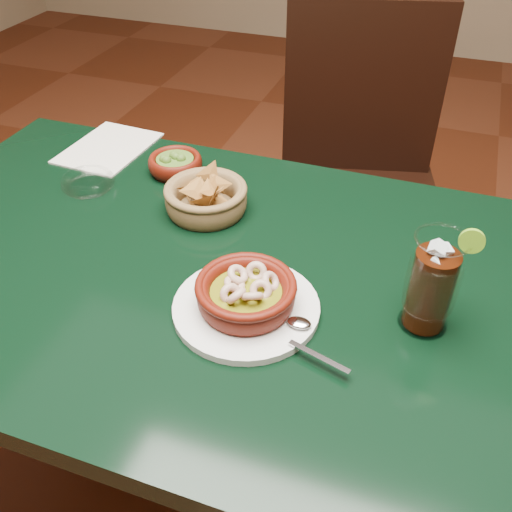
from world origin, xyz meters
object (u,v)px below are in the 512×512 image
(shrimp_plate, at_px, (246,297))
(cola_drink, at_px, (432,284))
(dining_chair, at_px, (357,180))
(dining_table, at_px, (189,300))
(chip_basket, at_px, (206,198))

(shrimp_plate, bearing_deg, cola_drink, 13.82)
(cola_drink, bearing_deg, dining_chair, 107.51)
(dining_table, xyz_separation_m, chip_basket, (-0.03, 0.15, 0.13))
(shrimp_plate, xyz_separation_m, cola_drink, (0.27, 0.07, 0.05))
(dining_table, relative_size, shrimp_plate, 3.99)
(dining_chair, height_order, shrimp_plate, dining_chair)
(dining_chair, bearing_deg, cola_drink, -72.49)
(dining_table, distance_m, shrimp_plate, 0.21)
(shrimp_plate, relative_size, cola_drink, 1.62)
(dining_table, bearing_deg, chip_basket, 99.32)
(dining_chair, relative_size, shrimp_plate, 3.31)
(dining_chair, bearing_deg, dining_table, -104.33)
(chip_basket, relative_size, cola_drink, 1.04)
(dining_table, xyz_separation_m, dining_chair, (0.18, 0.71, -0.10))
(dining_chair, relative_size, cola_drink, 5.37)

